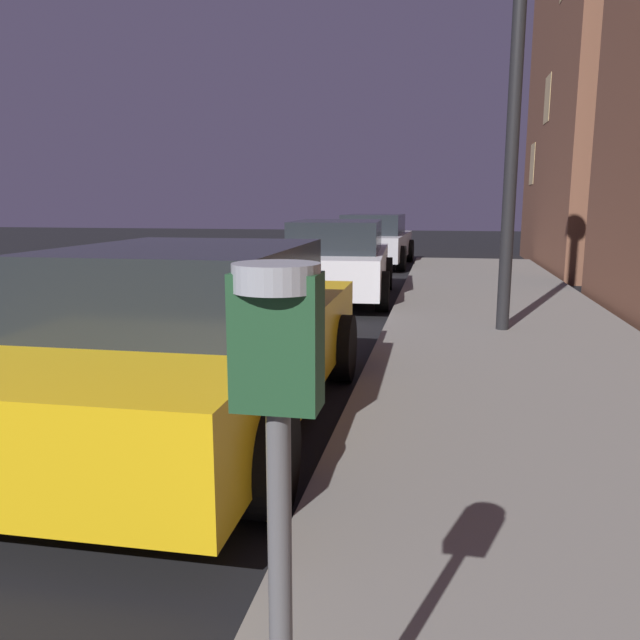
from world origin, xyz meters
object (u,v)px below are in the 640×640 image
street_lamp (520,7)px  parking_meter (278,426)px  car_yellow_cab (197,338)px  car_white (338,260)px  car_silver (374,240)px

street_lamp → parking_meter: bearing=-99.4°
parking_meter → car_yellow_cab: (-1.51, 3.22, -0.55)m
car_white → car_silver: same height
parking_meter → car_silver: 16.36m
street_lamp → car_yellow_cab: bearing=-126.1°
car_yellow_cab → car_white: same height
parking_meter → car_silver: size_ratio=0.33×
car_silver → street_lamp: street_lamp is taller
car_silver → car_yellow_cab: bearing=-90.0°
parking_meter → car_white: parking_meter is taller
car_yellow_cab → car_silver: (-0.00, 13.06, 0.00)m
car_silver → street_lamp: 10.32m
car_yellow_cab → street_lamp: (2.66, 3.65, 3.29)m
parking_meter → street_lamp: street_lamp is taller
parking_meter → car_white: bearing=98.6°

